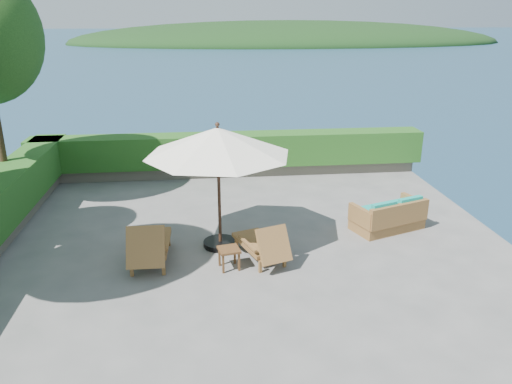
{
  "coord_description": "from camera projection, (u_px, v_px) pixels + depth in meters",
  "views": [
    {
      "loc": [
        -0.87,
        -9.83,
        4.92
      ],
      "look_at": [
        0.3,
        0.8,
        1.1
      ],
      "focal_mm": 35.0,
      "sensor_mm": 36.0,
      "label": 1
    }
  ],
  "objects": [
    {
      "name": "planter_wall_far",
      "position": [
        231.0,
        169.0,
        16.13
      ],
      "size": [
        12.0,
        0.6,
        0.36
      ],
      "primitive_type": "cube",
      "color": "#675F52",
      "rests_on": "ground"
    },
    {
      "name": "ground",
      "position": [
        246.0,
        252.0,
        10.94
      ],
      "size": [
        12.0,
        12.0,
        0.0
      ],
      "primitive_type": "plane",
      "color": "gray",
      "rests_on": "ground"
    },
    {
      "name": "foundation",
      "position": [
        247.0,
        312.0,
        11.47
      ],
      "size": [
        12.0,
        12.0,
        3.0
      ],
      "primitive_type": "cube",
      "color": "#61584D",
      "rests_on": "ocean"
    },
    {
      "name": "wicker_loveseat",
      "position": [
        389.0,
        217.0,
        11.97
      ],
      "size": [
        1.9,
        1.4,
        0.84
      ],
      "rotation": [
        0.0,
        0.0,
        0.35
      ],
      "color": "olive",
      "rests_on": "ground"
    },
    {
      "name": "offshore_island",
      "position": [
        288.0,
        43.0,
        145.57
      ],
      "size": [
        126.0,
        57.6,
        12.6
      ],
      "primitive_type": "ellipsoid",
      "color": "black",
      "rests_on": "ocean"
    },
    {
      "name": "lounge_right",
      "position": [
        263.0,
        244.0,
        10.44
      ],
      "size": [
        1.15,
        1.73,
        0.93
      ],
      "rotation": [
        0.0,
        0.0,
        0.34
      ],
      "color": "olive",
      "rests_on": "ground"
    },
    {
      "name": "patio_umbrella",
      "position": [
        218.0,
        143.0,
        10.43
      ],
      "size": [
        3.69,
        3.69,
        2.82
      ],
      "rotation": [
        0.0,
        0.0,
        0.19
      ],
      "color": "black",
      "rests_on": "ground"
    },
    {
      "name": "lounge_left",
      "position": [
        149.0,
        245.0,
        10.29
      ],
      "size": [
        0.85,
        1.82,
        1.04
      ],
      "rotation": [
        0.0,
        0.0,
        -0.02
      ],
      "color": "olive",
      "rests_on": "ground"
    },
    {
      "name": "ocean",
      "position": [
        247.0,
        364.0,
        11.95
      ],
      "size": [
        600.0,
        600.0,
        0.0
      ],
      "primitive_type": "plane",
      "color": "#18344D",
      "rests_on": "ground"
    },
    {
      "name": "side_table",
      "position": [
        229.0,
        252.0,
        10.11
      ],
      "size": [
        0.49,
        0.49,
        0.45
      ],
      "rotation": [
        0.0,
        0.0,
        0.2
      ],
      "color": "brown",
      "rests_on": "ground"
    },
    {
      "name": "hedge_far",
      "position": [
        230.0,
        149.0,
        15.9
      ],
      "size": [
        12.4,
        0.9,
        1.0
      ],
      "primitive_type": "cube",
      "color": "#1A4814",
      "rests_on": "planter_wall_far"
    }
  ]
}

